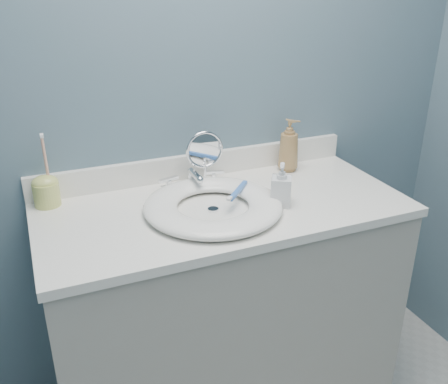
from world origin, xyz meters
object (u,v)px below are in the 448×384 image
soap_bottle_amber (289,145)px  toothbrush_holder (46,190)px  makeup_mirror (205,156)px  soap_bottle_clear (281,185)px

soap_bottle_amber → toothbrush_holder: (-0.89, 0.03, -0.05)m
makeup_mirror → soap_bottle_amber: 0.35m
makeup_mirror → soap_bottle_clear: makeup_mirror is taller
soap_bottle_amber → toothbrush_holder: size_ratio=0.83×
soap_bottle_amber → toothbrush_holder: 0.89m
soap_bottle_clear → toothbrush_holder: 0.77m
soap_bottle_amber → soap_bottle_clear: 0.32m
makeup_mirror → toothbrush_holder: (-0.54, 0.04, -0.05)m
soap_bottle_amber → soap_bottle_clear: bearing=-163.5°
soap_bottle_clear → toothbrush_holder: toothbrush_holder is taller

